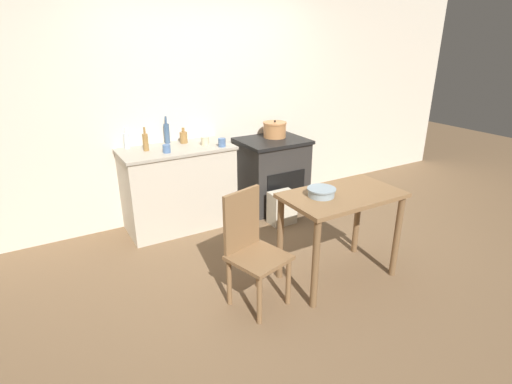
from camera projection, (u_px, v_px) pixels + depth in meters
ground_plane at (278, 264)px, 3.77m from camera, size 14.00×14.00×0.00m
wall_back at (205, 105)px, 4.58m from camera, size 8.00×0.07×2.55m
counter_cabinet at (179, 188)px, 4.38m from camera, size 1.18×0.61×0.91m
stove at (272, 173)px, 4.93m from camera, size 0.78×0.67×0.86m
work_table at (341, 209)px, 3.36m from camera, size 0.99×0.58×0.80m
chair at (252, 247)px, 3.09m from camera, size 0.49×0.49×0.93m
flour_sack at (282, 208)px, 4.54m from camera, size 0.29×0.20×0.38m
stock_pot at (275, 130)px, 4.83m from camera, size 0.29×0.29×0.21m
mixing_bowl_large at (321, 192)px, 3.23m from camera, size 0.23×0.23×0.07m
bottle_far_left at (167, 133)px, 4.36m from camera, size 0.06×0.06×0.30m
bottle_left at (127, 140)px, 4.16m from camera, size 0.06×0.06×0.23m
bottle_mid_left at (184, 137)px, 4.38m from camera, size 0.08×0.08×0.17m
bottle_center_left at (146, 142)px, 4.07m from camera, size 0.06×0.06×0.25m
cup_center at (222, 143)px, 4.24m from camera, size 0.08×0.08×0.09m
cup_center_right at (205, 141)px, 4.30m from camera, size 0.08×0.08×0.09m
cup_mid_right at (167, 149)px, 4.03m from camera, size 0.08×0.08×0.08m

